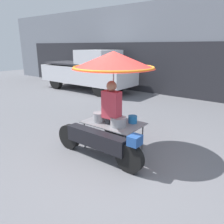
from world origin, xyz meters
name	(u,v)px	position (x,y,z in m)	size (l,w,h in m)	color
ground_plane	(114,166)	(0.00, 0.00, 0.00)	(36.00, 36.00, 0.00)	slate
shopfront_building	(220,50)	(0.00, 7.59, 2.07)	(28.00, 2.06, 4.17)	gray
vendor_motorcycle_cart	(111,77)	(-0.45, 0.51, 1.62)	(2.18, 1.69, 2.14)	black
vendor_person	(112,114)	(-0.41, 0.46, 0.87)	(0.38, 0.22, 1.56)	#2D2D33
pickup_truck	(88,71)	(-5.59, 5.21, 0.99)	(5.20, 1.80, 2.04)	black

